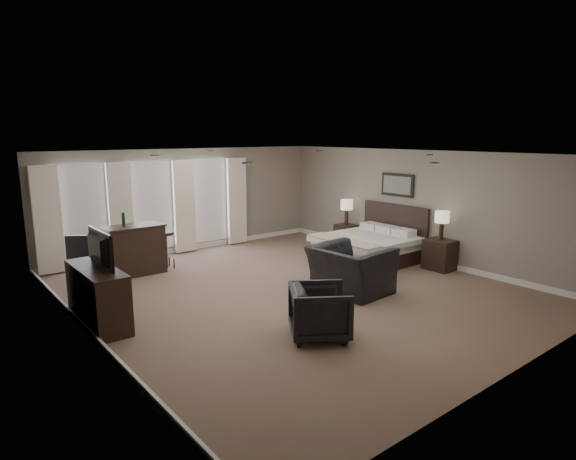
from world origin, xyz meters
TOP-DOWN VIEW (x-y plane):
  - room at (0.00, 0.00)m, footprint 7.60×8.60m
  - window_bay at (-1.00, 4.11)m, footprint 5.25×0.20m
  - bed at (2.58, 0.56)m, footprint 2.01×1.92m
  - nightstand_near at (3.47, -0.89)m, footprint 0.50×0.62m
  - nightstand_far at (3.47, 2.01)m, footprint 0.44×0.54m
  - lamp_near at (3.47, -0.89)m, footprint 0.31×0.31m
  - lamp_far at (3.47, 2.01)m, footprint 0.32×0.32m
  - wall_art at (3.70, 0.56)m, footprint 0.04×0.96m
  - dresser at (-3.45, 0.60)m, footprint 0.52×1.60m
  - tv at (-3.45, 0.60)m, footprint 0.58×1.00m
  - armchair_near at (0.78, -0.76)m, footprint 0.98×1.42m
  - armchair_far at (-1.05, -1.92)m, footprint 1.12×1.13m
  - bar_counter at (-1.94, 2.97)m, footprint 1.23×0.64m
  - bar_stool_left at (-1.67, 3.72)m, footprint 0.46×0.46m
  - bar_stool_right at (-1.23, 2.99)m, footprint 0.52×0.52m
  - desk_chair at (-3.01, 2.87)m, footprint 0.75×0.75m

SIDE VIEW (x-z plane):
  - nightstand_far at x=3.47m, z-range 0.00..0.59m
  - nightstand_near at x=3.47m, z-range 0.00..0.67m
  - bar_stool_left at x=-1.67m, z-range 0.00..0.79m
  - bar_stool_right at x=-1.23m, z-range 0.00..0.83m
  - armchair_far at x=-1.05m, z-range 0.00..0.86m
  - dresser at x=-3.45m, z-range 0.00..0.93m
  - desk_chair at x=-3.01m, z-range 0.00..1.06m
  - bar_counter at x=-1.94m, z-range 0.00..1.07m
  - armchair_near at x=0.78m, z-range 0.00..1.19m
  - bed at x=2.58m, z-range 0.00..1.28m
  - lamp_far at x=3.47m, z-range 0.59..1.26m
  - lamp_near at x=3.47m, z-range 0.67..1.31m
  - tv at x=-3.45m, z-range 0.93..1.06m
  - window_bay at x=-1.00m, z-range 0.05..2.35m
  - room at x=0.00m, z-range -0.02..2.62m
  - wall_art at x=3.70m, z-range 1.47..2.03m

